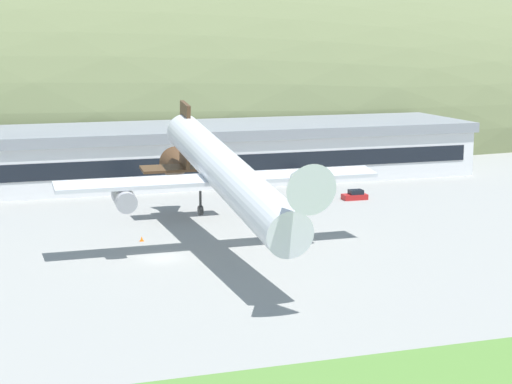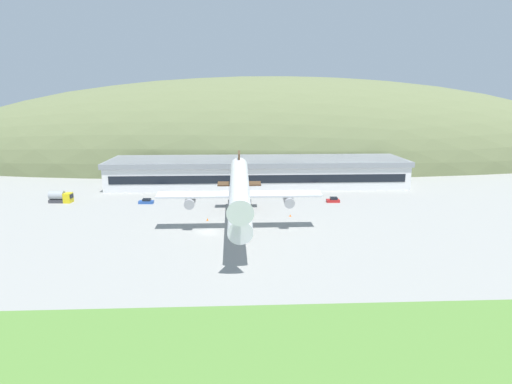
{
  "view_description": "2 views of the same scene",
  "coord_description": "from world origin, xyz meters",
  "px_view_note": "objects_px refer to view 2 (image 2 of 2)",
  "views": [
    {
      "loc": [
        -17.87,
        -88.6,
        23.81
      ],
      "look_at": [
        9.86,
        -2.26,
        7.19
      ],
      "focal_mm": 60.0,
      "sensor_mm": 36.0,
      "label": 1
    },
    {
      "loc": [
        6.88,
        -84.54,
        28.75
      ],
      "look_at": [
        10.69,
        0.42,
        8.9
      ],
      "focal_mm": 28.0,
      "sensor_mm": 36.0,
      "label": 2
    }
  ],
  "objects_px": {
    "service_car_0": "(146,201)",
    "terminal_building": "(258,170)",
    "service_car_1": "(333,200)",
    "traffic_cone_0": "(290,215)",
    "fuel_truck": "(61,197)",
    "cargo_airplane": "(240,192)",
    "traffic_cone_1": "(207,219)"
  },
  "relations": [
    {
      "from": "service_car_1",
      "to": "traffic_cone_0",
      "type": "relative_size",
      "value": 6.33
    },
    {
      "from": "cargo_airplane",
      "to": "fuel_truck",
      "type": "height_order",
      "value": "cargo_airplane"
    },
    {
      "from": "cargo_airplane",
      "to": "traffic_cone_1",
      "type": "height_order",
      "value": "cargo_airplane"
    },
    {
      "from": "service_car_0",
      "to": "traffic_cone_1",
      "type": "xyz_separation_m",
      "value": [
        18.42,
        -16.99,
        -0.31
      ]
    },
    {
      "from": "terminal_building",
      "to": "service_car_1",
      "type": "xyz_separation_m",
      "value": [
        20.5,
        -23.77,
        -4.61
      ]
    },
    {
      "from": "cargo_airplane",
      "to": "service_car_0",
      "type": "height_order",
      "value": "cargo_airplane"
    },
    {
      "from": "traffic_cone_1",
      "to": "terminal_building",
      "type": "bearing_deg",
      "value": 70.47
    },
    {
      "from": "service_car_0",
      "to": "traffic_cone_0",
      "type": "height_order",
      "value": "service_car_0"
    },
    {
      "from": "traffic_cone_0",
      "to": "terminal_building",
      "type": "bearing_deg",
      "value": 99.72
    },
    {
      "from": "cargo_airplane",
      "to": "service_car_0",
      "type": "relative_size",
      "value": 12.36
    },
    {
      "from": "traffic_cone_0",
      "to": "service_car_1",
      "type": "bearing_deg",
      "value": 44.0
    },
    {
      "from": "terminal_building",
      "to": "cargo_airplane",
      "type": "relative_size",
      "value": 1.91
    },
    {
      "from": "cargo_airplane",
      "to": "service_car_1",
      "type": "relative_size",
      "value": 14.1
    },
    {
      "from": "service_car_0",
      "to": "traffic_cone_0",
      "type": "distance_m",
      "value": 41.57
    },
    {
      "from": "service_car_0",
      "to": "traffic_cone_1",
      "type": "distance_m",
      "value": 25.06
    },
    {
      "from": "service_car_1",
      "to": "traffic_cone_1",
      "type": "bearing_deg",
      "value": -155.03
    },
    {
      "from": "terminal_building",
      "to": "service_car_0",
      "type": "xyz_separation_m",
      "value": [
        -32.57,
        -22.92,
        -4.62
      ]
    },
    {
      "from": "terminal_building",
      "to": "fuel_truck",
      "type": "relative_size",
      "value": 15.33
    },
    {
      "from": "cargo_airplane",
      "to": "traffic_cone_1",
      "type": "bearing_deg",
      "value": 134.5
    },
    {
      "from": "fuel_truck",
      "to": "traffic_cone_1",
      "type": "bearing_deg",
      "value": -24.14
    },
    {
      "from": "fuel_truck",
      "to": "cargo_airplane",
      "type": "bearing_deg",
      "value": -28.19
    },
    {
      "from": "service_car_0",
      "to": "cargo_airplane",
      "type": "bearing_deg",
      "value": -43.56
    },
    {
      "from": "cargo_airplane",
      "to": "traffic_cone_0",
      "type": "height_order",
      "value": "cargo_airplane"
    },
    {
      "from": "fuel_truck",
      "to": "traffic_cone_1",
      "type": "xyz_separation_m",
      "value": [
        43.03,
        -19.28,
        -1.3
      ]
    },
    {
      "from": "terminal_building",
      "to": "service_car_1",
      "type": "height_order",
      "value": "terminal_building"
    },
    {
      "from": "traffic_cone_0",
      "to": "fuel_truck",
      "type": "bearing_deg",
      "value": 165.24
    },
    {
      "from": "fuel_truck",
      "to": "service_car_0",
      "type": "bearing_deg",
      "value": -5.32
    },
    {
      "from": "service_car_0",
      "to": "terminal_building",
      "type": "bearing_deg",
      "value": 35.13
    },
    {
      "from": "service_car_0",
      "to": "service_car_1",
      "type": "bearing_deg",
      "value": -0.92
    },
    {
      "from": "terminal_building",
      "to": "cargo_airplane",
      "type": "height_order",
      "value": "cargo_airplane"
    },
    {
      "from": "traffic_cone_0",
      "to": "service_car_0",
      "type": "bearing_deg",
      "value": 159.64
    },
    {
      "from": "cargo_airplane",
      "to": "traffic_cone_0",
      "type": "relative_size",
      "value": 89.17
    }
  ]
}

